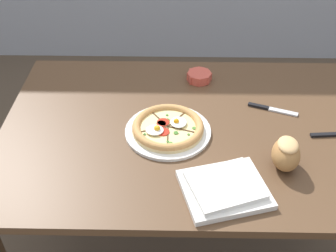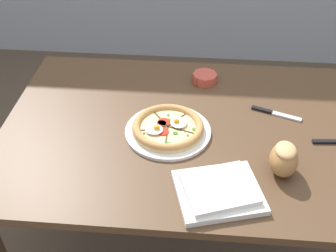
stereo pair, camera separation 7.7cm
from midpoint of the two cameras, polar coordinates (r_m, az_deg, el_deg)
The scene contains 7 objects.
ground_plane at distance 2.07m, azimuth 3.69°, elevation -16.15°, with size 12.00×12.00×0.00m, color brown.
dining_table at distance 1.59m, azimuth 4.62°, elevation -2.76°, with size 1.39×0.93×0.73m.
pizza at distance 1.49m, azimuth 1.46°, elevation -0.35°, with size 0.31×0.31×0.05m.
ramekin_bowl at distance 1.78m, azimuth 6.25°, elevation 6.53°, with size 0.11×0.11×0.04m.
napkin_folded at distance 1.30m, azimuth 8.58°, elevation -8.69°, with size 0.30×0.27×0.04m.
bread_piece_near at distance 1.38m, azimuth 16.97°, elevation -4.29°, with size 0.10×0.12×0.11m.
knife_spare at distance 1.65m, azimuth 15.66°, elevation 1.63°, with size 0.18×0.08×0.01m.
Camera 2 is at (0.01, -1.19, 1.69)m, focal length 45.00 mm.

